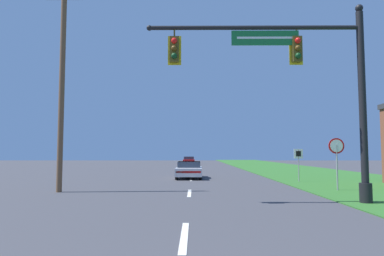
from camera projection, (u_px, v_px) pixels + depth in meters
grass_verge_right at (306, 173)px, 31.34m from camera, size 10.00×110.00×0.04m
road_center_line at (191, 179)px, 23.43m from camera, size 0.16×34.80×0.01m
signal_mast at (308, 82)px, 12.60m from camera, size 8.19×0.47×7.34m
car_ahead at (189, 170)px, 24.69m from camera, size 1.87×4.34×1.19m
far_car at (189, 160)px, 54.88m from camera, size 1.82×4.37×1.19m
stop_sign at (337, 152)px, 16.55m from camera, size 0.76×0.07×2.50m
route_sign_post at (298, 158)px, 21.44m from camera, size 0.55×0.06×2.03m
utility_pole_near at (62, 80)px, 16.29m from camera, size 1.80×0.26×10.22m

